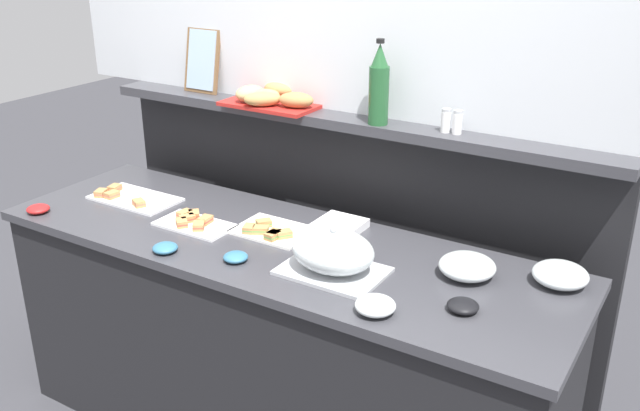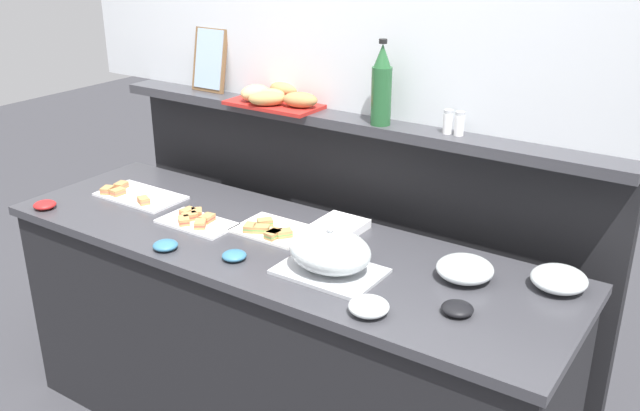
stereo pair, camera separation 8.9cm
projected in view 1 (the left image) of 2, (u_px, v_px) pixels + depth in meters
name	position (u px, v px, depth m)	size (l,w,h in m)	color
ground_plane	(351.00, 365.00, 3.35)	(12.00, 12.00, 0.00)	#38383D
buffet_counter	(277.00, 346.00, 2.71)	(2.21, 0.69, 0.89)	black
back_ledge_unit	(345.00, 246.00, 3.03)	(2.24, 0.22, 1.27)	black
sandwich_platter_rear	(194.00, 223.00, 2.67)	(0.30, 0.17, 0.04)	white
sandwich_platter_front	(271.00, 231.00, 2.60)	(0.28, 0.21, 0.04)	white
sandwich_platter_side	(131.00, 198.00, 2.92)	(0.37, 0.21, 0.04)	white
serving_cloche	(333.00, 253.00, 2.29)	(0.34, 0.24, 0.17)	#B7BABF
glass_bowl_large	(560.00, 276.00, 2.23)	(0.18, 0.18, 0.07)	silver
glass_bowl_medium	(375.00, 306.00, 2.07)	(0.12, 0.12, 0.05)	silver
glass_bowl_small	(467.00, 267.00, 2.28)	(0.19, 0.19, 0.07)	silver
condiment_bowl_cream	(463.00, 306.00, 2.08)	(0.10, 0.10, 0.03)	black
condiment_bowl_red	(38.00, 209.00, 2.79)	(0.09, 0.09, 0.03)	red
condiment_bowl_dark	(165.00, 248.00, 2.46)	(0.09, 0.09, 0.03)	teal
condiment_bowl_teal	(236.00, 257.00, 2.39)	(0.09, 0.09, 0.03)	teal
napkin_stack	(339.00, 226.00, 2.63)	(0.17, 0.17, 0.03)	white
wine_bottle_green	(379.00, 86.00, 2.58)	(0.08, 0.08, 0.32)	#23562D
salt_shaker	(446.00, 121.00, 2.51)	(0.03, 0.03, 0.09)	white
pepper_shaker	(457.00, 122.00, 2.49)	(0.03, 0.03, 0.09)	white
bread_basket	(272.00, 97.00, 2.87)	(0.42, 0.30, 0.08)	#B2231E
framed_picture	(202.00, 60.00, 3.07)	(0.18, 0.07, 0.28)	brown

